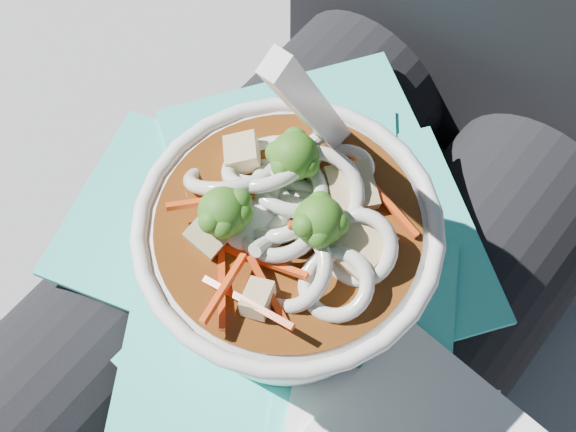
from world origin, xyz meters
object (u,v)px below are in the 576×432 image
Objects in this scene: person_body at (353,228)px; plastic_bag at (288,286)px; lap at (274,337)px; udon_bowl at (288,250)px; stone_ledge at (364,322)px.

person_body is 0.09m from plastic_bag.
lap is 1.20× the size of plastic_bag.
person_body reaches higher than lap.
udon_bowl is at bearing -84.49° from person_body.
person_body is at bearing 93.05° from plastic_bag.
udon_bowl is at bearing -86.70° from stone_ledge.
udon_bowl reaches higher than stone_ledge.
lap is 0.49× the size of person_body.
stone_ledge is 0.32m from lap.
plastic_bag is at bearing -86.95° from person_body.
person_body is 4.66× the size of udon_bowl.
stone_ledge is 2.50× the size of plastic_bag.
plastic_bag is at bearing -88.22° from stone_ledge.
udon_bowl is (0.01, -0.09, 0.11)m from person_body.
person_body is at bearing 90.00° from lap.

